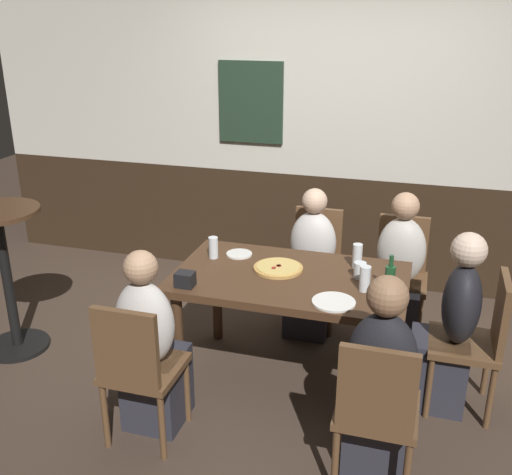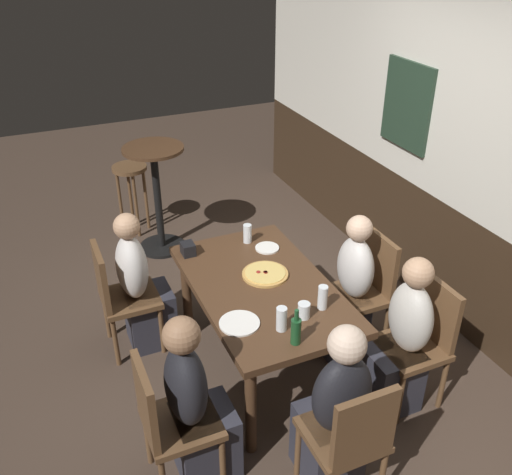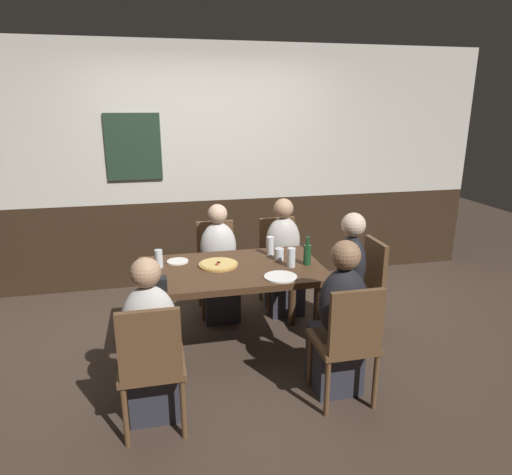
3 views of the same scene
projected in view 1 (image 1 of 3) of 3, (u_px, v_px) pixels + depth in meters
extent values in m
plane|color=#423328|center=(288.00, 376.00, 3.93)|extent=(12.00, 12.00, 0.00)
cube|color=#332316|center=(333.00, 228.00, 5.23)|extent=(6.40, 0.10, 0.95)
cube|color=beige|center=(340.00, 77.00, 4.77)|extent=(6.40, 0.10, 1.65)
cube|color=#233828|center=(251.00, 102.00, 4.99)|extent=(0.56, 0.03, 0.68)
cube|color=#472D1C|center=(290.00, 279.00, 3.67)|extent=(1.44, 0.86, 0.05)
cylinder|color=#472D1C|center=(178.00, 344.00, 3.66)|extent=(0.07, 0.07, 0.69)
cylinder|color=#472D1C|center=(381.00, 377.00, 3.33)|extent=(0.07, 0.07, 0.69)
cylinder|color=#472D1C|center=(217.00, 295.00, 4.28)|extent=(0.07, 0.07, 0.69)
cylinder|color=#472D1C|center=(391.00, 319.00, 3.95)|extent=(0.07, 0.07, 0.69)
cube|color=brown|center=(377.00, 410.00, 2.92)|extent=(0.40, 0.40, 0.04)
cube|color=brown|center=(377.00, 391.00, 2.67)|extent=(0.36, 0.04, 0.43)
cylinder|color=brown|center=(345.00, 420.00, 3.19)|extent=(0.04, 0.04, 0.41)
cylinder|color=brown|center=(410.00, 432.00, 3.10)|extent=(0.04, 0.04, 0.41)
cylinder|color=brown|center=(335.00, 463.00, 2.89)|extent=(0.04, 0.04, 0.41)
cube|color=brown|center=(463.00, 344.00, 3.49)|extent=(0.40, 0.40, 0.04)
cube|color=brown|center=(502.00, 313.00, 3.36)|extent=(0.04, 0.36, 0.43)
cylinder|color=brown|center=(429.00, 388.00, 3.46)|extent=(0.04, 0.04, 0.41)
cylinder|color=brown|center=(430.00, 357.00, 3.77)|extent=(0.04, 0.04, 0.41)
cylinder|color=brown|center=(490.00, 398.00, 3.37)|extent=(0.04, 0.04, 0.41)
cylinder|color=brown|center=(486.00, 366.00, 3.68)|extent=(0.04, 0.04, 0.41)
cube|color=brown|center=(398.00, 282.00, 4.29)|extent=(0.40, 0.40, 0.04)
cube|color=brown|center=(403.00, 243.00, 4.37)|extent=(0.36, 0.04, 0.43)
cylinder|color=brown|center=(419.00, 324.00, 4.18)|extent=(0.04, 0.04, 0.41)
cylinder|color=brown|center=(370.00, 317.00, 4.27)|extent=(0.04, 0.04, 0.41)
cylinder|color=brown|center=(420.00, 303.00, 4.48)|extent=(0.04, 0.04, 0.41)
cylinder|color=brown|center=(375.00, 297.00, 4.57)|extent=(0.04, 0.04, 0.41)
cube|color=brown|center=(313.00, 272.00, 4.46)|extent=(0.40, 0.40, 0.04)
cube|color=brown|center=(319.00, 235.00, 4.54)|extent=(0.36, 0.04, 0.43)
cylinder|color=brown|center=(330.00, 312.00, 4.34)|extent=(0.04, 0.04, 0.41)
cylinder|color=brown|center=(285.00, 306.00, 4.43)|extent=(0.04, 0.04, 0.41)
cylinder|color=brown|center=(337.00, 292.00, 4.65)|extent=(0.04, 0.04, 0.41)
cylinder|color=brown|center=(295.00, 287.00, 4.74)|extent=(0.04, 0.04, 0.41)
cube|color=brown|center=(145.00, 369.00, 3.25)|extent=(0.40, 0.40, 0.04)
cube|color=brown|center=(126.00, 348.00, 3.01)|extent=(0.36, 0.04, 0.43)
cylinder|color=brown|center=(134.00, 381.00, 3.53)|extent=(0.04, 0.04, 0.41)
cylinder|color=brown|center=(187.00, 390.00, 3.44)|extent=(0.04, 0.04, 0.41)
cylinder|color=brown|center=(105.00, 416.00, 3.23)|extent=(0.04, 0.04, 0.41)
cylinder|color=brown|center=(162.00, 427.00, 3.14)|extent=(0.04, 0.04, 0.41)
cube|color=#2D2D38|center=(377.00, 427.00, 3.11)|extent=(0.32, 0.34, 0.45)
ellipsoid|color=black|center=(382.00, 359.00, 2.86)|extent=(0.34, 0.22, 0.50)
sphere|color=#936B4C|center=(388.00, 296.00, 2.73)|extent=(0.20, 0.20, 0.20)
cube|color=#2D2D38|center=(437.00, 370.00, 3.60)|extent=(0.34, 0.32, 0.45)
ellipsoid|color=black|center=(462.00, 303.00, 3.41)|extent=(0.22, 0.34, 0.49)
sphere|color=beige|center=(469.00, 250.00, 3.29)|extent=(0.20, 0.20, 0.20)
cube|color=#2D2D38|center=(395.00, 315.00, 4.25)|extent=(0.32, 0.34, 0.45)
ellipsoid|color=beige|center=(401.00, 251.00, 4.16)|extent=(0.34, 0.22, 0.49)
sphere|color=tan|center=(406.00, 206.00, 4.04)|extent=(0.19, 0.19, 0.19)
cube|color=#2D2D38|center=(309.00, 304.00, 4.42)|extent=(0.32, 0.34, 0.45)
ellipsoid|color=silver|center=(313.00, 242.00, 4.33)|extent=(0.34, 0.22, 0.47)
sphere|color=#DBB293|center=(315.00, 201.00, 4.22)|extent=(0.18, 0.18, 0.18)
cube|color=#2D2D38|center=(157.00, 386.00, 3.44)|extent=(0.32, 0.34, 0.45)
ellipsoid|color=silver|center=(145.00, 323.00, 3.19)|extent=(0.34, 0.22, 0.49)
sphere|color=tan|center=(141.00, 267.00, 3.08)|extent=(0.18, 0.18, 0.18)
cylinder|color=tan|center=(278.00, 268.00, 3.74)|extent=(0.31, 0.31, 0.02)
cylinder|color=#DBB760|center=(278.00, 266.00, 3.74)|extent=(0.28, 0.28, 0.01)
cylinder|color=maroon|center=(279.00, 266.00, 3.73)|extent=(0.03, 0.03, 0.00)
cylinder|color=maroon|center=(278.00, 265.00, 3.74)|extent=(0.03, 0.03, 0.00)
cylinder|color=maroon|center=(274.00, 268.00, 3.70)|extent=(0.03, 0.03, 0.00)
cylinder|color=silver|center=(213.00, 248.00, 3.90)|extent=(0.06, 0.06, 0.14)
cylinder|color=silver|center=(214.00, 253.00, 3.91)|extent=(0.05, 0.05, 0.07)
cylinder|color=silver|center=(360.00, 270.00, 3.61)|extent=(0.08, 0.08, 0.10)
cylinder|color=#331E14|center=(359.00, 275.00, 3.62)|extent=(0.07, 0.07, 0.04)
cylinder|color=silver|center=(365.00, 279.00, 3.43)|extent=(0.06, 0.06, 0.15)
cylinder|color=#331E14|center=(365.00, 283.00, 3.44)|extent=(0.06, 0.06, 0.10)
cylinder|color=silver|center=(357.00, 256.00, 3.75)|extent=(0.06, 0.06, 0.16)
cylinder|color=#C6842D|center=(357.00, 260.00, 3.76)|extent=(0.05, 0.05, 0.11)
cylinder|color=#194723|center=(390.00, 279.00, 3.42)|extent=(0.06, 0.06, 0.16)
cylinder|color=#194723|center=(391.00, 261.00, 3.37)|extent=(0.03, 0.03, 0.07)
cylinder|color=white|center=(334.00, 302.00, 3.31)|extent=(0.25, 0.25, 0.01)
cylinder|color=white|center=(239.00, 254.00, 3.97)|extent=(0.17, 0.17, 0.01)
cube|color=black|center=(185.00, 279.00, 3.50)|extent=(0.11, 0.09, 0.09)
cylinder|color=black|center=(18.00, 345.00, 4.26)|extent=(0.44, 0.44, 0.03)
cylinder|color=black|center=(8.00, 281.00, 4.08)|extent=(0.07, 0.07, 0.99)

